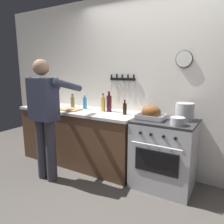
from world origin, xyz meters
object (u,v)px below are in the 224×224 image
Objects in this scene: bottle_dish_soap at (85,103)px; stove at (164,153)px; person_cook at (45,113)px; saucepan at (178,121)px; roasting_pan at (151,113)px; cutting_board at (69,109)px; bottle_wine_red at (109,103)px; bottle_soy_sauce at (125,108)px; stock_pot at (185,112)px; bottle_vinegar at (73,102)px; bottle_cooking_oil at (103,104)px.

stove is at bearing -4.24° from bottle_dish_soap.
bottle_dish_soap is (0.10, 0.74, 0.05)m from person_cook.
person_cook is at bearing -164.71° from saucepan.
roasting_pan reaches higher than cutting_board.
person_cook is 0.93m from bottle_wine_red.
stock_pot is at bearing 5.65° from bottle_soy_sauce.
stove is at bearing -56.08° from person_cook.
bottle_dish_soap is (0.21, 0.06, -0.00)m from bottle_vinegar.
cutting_board is 0.55m from bottle_cooking_oil.
bottle_vinegar reaches higher than saucepan.
stove is 0.60m from stock_pot.
stove is 0.56m from saucepan.
stove is 3.82× the size of bottle_vinegar.
person_cook is at bearing -156.41° from stove.
bottle_cooking_oil reaches higher than stock_pot.
bottle_soy_sauce is at bearing 176.95° from stove.
roasting_pan is 2.10× the size of saucepan.
stock_pot is 1.77m from bottle_vinegar.
saucepan is at bearing -91.99° from stock_pot.
person_cook reaches higher than cutting_board.
cutting_board is 0.18m from bottle_vinegar.
bottle_dish_soap is (-1.19, 0.16, 0.01)m from roasting_pan.
saucepan reaches higher than cutting_board.
person_cook is 0.75m from bottle_dish_soap.
stove is 3.98× the size of stock_pot.
cutting_board is at bearing -176.04° from stove.
bottle_cooking_oil is at bearing -22.12° from person_cook.
bottle_dish_soap is at bearing -179.61° from stock_pot.
person_cook is 0.54m from cutting_board.
bottle_soy_sauce is at bearing -41.75° from person_cook.
bottle_wine_red reaches higher than roasting_pan.
cutting_board is 0.27m from bottle_dish_soap.
bottle_wine_red is at bearing 167.02° from roasting_pan.
person_cook reaches higher than stock_pot.
bottle_dish_soap reaches higher than bottle_soy_sauce.
bottle_cooking_oil reaches higher than bottle_soy_sauce.
bottle_cooking_oil reaches higher than cutting_board.
bottle_cooking_oil is (-0.10, -0.02, -0.02)m from bottle_wine_red.
bottle_vinegar is (-0.06, 0.15, 0.09)m from cutting_board.
bottle_cooking_oil reaches higher than saucepan.
person_cook is 9.89× the size of saucepan.
bottle_vinegar reaches higher than stove.
roasting_pan is at bearing -10.26° from bottle_cooking_oil.
bottle_cooking_oil is at bearing 4.34° from bottle_vinegar.
bottle_wine_red is (-0.91, 0.11, 0.58)m from stove.
bottle_wine_red is 0.46m from bottle_dish_soap.
bottle_vinegar reaches higher than cutting_board.
stock_pot is at bearing 29.02° from stove.
bottle_dish_soap is at bearing 177.70° from bottle_cooking_oil.
saucepan is 0.55× the size of bottle_wine_red.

